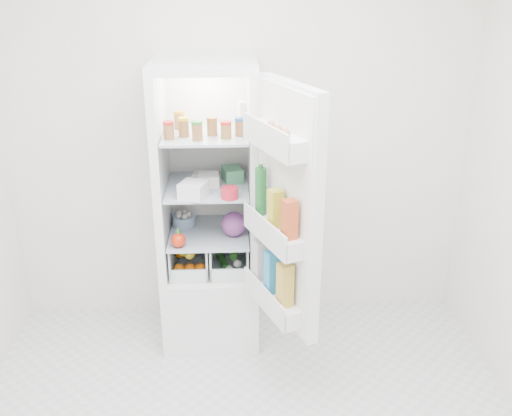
{
  "coord_description": "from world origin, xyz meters",
  "views": [
    {
      "loc": [
        -0.05,
        -2.07,
        2.26
      ],
      "look_at": [
        0.08,
        0.95,
        1.0
      ],
      "focal_mm": 40.0,
      "sensor_mm": 36.0,
      "label": 1
    }
  ],
  "objects_px": {
    "refrigerator": "(210,239)",
    "mushroom_bowl": "(184,221)",
    "red_cabbage": "(234,224)",
    "fridge_door": "(284,215)"
  },
  "relations": [
    {
      "from": "red_cabbage",
      "to": "fridge_door",
      "type": "relative_size",
      "value": 0.12
    },
    {
      "from": "refrigerator",
      "to": "mushroom_bowl",
      "type": "height_order",
      "value": "refrigerator"
    },
    {
      "from": "red_cabbage",
      "to": "mushroom_bowl",
      "type": "height_order",
      "value": "red_cabbage"
    },
    {
      "from": "red_cabbage",
      "to": "mushroom_bowl",
      "type": "bearing_deg",
      "value": 152.63
    },
    {
      "from": "refrigerator",
      "to": "mushroom_bowl",
      "type": "distance_m",
      "value": 0.2
    },
    {
      "from": "refrigerator",
      "to": "mushroom_bowl",
      "type": "xyz_separation_m",
      "value": [
        -0.17,
        0.04,
        0.12
      ]
    },
    {
      "from": "mushroom_bowl",
      "to": "refrigerator",
      "type": "bearing_deg",
      "value": -13.11
    },
    {
      "from": "refrigerator",
      "to": "red_cabbage",
      "type": "height_order",
      "value": "refrigerator"
    },
    {
      "from": "fridge_door",
      "to": "mushroom_bowl",
      "type": "bearing_deg",
      "value": 19.61
    },
    {
      "from": "refrigerator",
      "to": "mushroom_bowl",
      "type": "relative_size",
      "value": 12.84
    }
  ]
}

